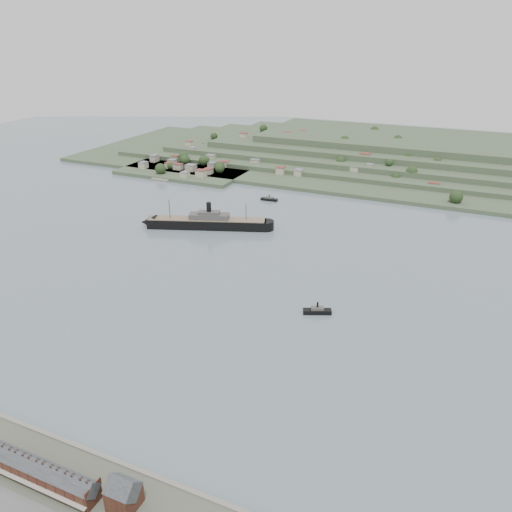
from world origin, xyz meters
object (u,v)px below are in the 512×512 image
at_px(tugboat, 317,311).
at_px(terrace_row, 36,470).
at_px(gabled_building, 124,494).
at_px(steamship, 204,222).

bearing_deg(tugboat, terrace_row, -109.79).
relative_size(gabled_building, steamship, 0.12).
distance_m(terrace_row, gabled_building, 37.74).
relative_size(terrace_row, tugboat, 3.15).
xyz_separation_m(gabled_building, steamship, (-113.41, 257.90, -2.99)).
relative_size(gabled_building, tugboat, 0.80).
bearing_deg(terrace_row, gabled_building, 6.12).
relative_size(terrace_row, steamship, 0.49).
bearing_deg(terrace_row, tugboat, 70.21).
xyz_separation_m(terrace_row, steamship, (-75.91, 261.92, -1.64)).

